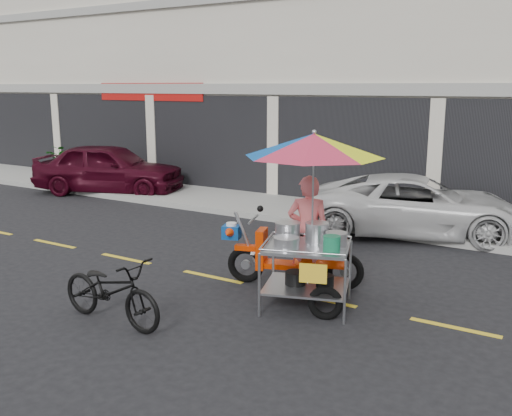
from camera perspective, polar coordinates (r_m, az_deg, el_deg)
The scene contains 9 objects.
ground at distance 8.85m, azimuth 6.37°, elevation -9.08°, with size 90.00×90.00×0.00m, color black.
sidewalk at distance 13.80m, azimuth 16.11°, elevation -1.39°, with size 45.00×3.00×0.15m, color gray.
centerline at distance 8.84m, azimuth 6.37°, elevation -9.06°, with size 42.00×0.10×0.01m, color gold.
maroon_sedan at distance 17.71m, azimuth -14.48°, elevation 3.86°, with size 1.79×4.46×1.52m, color #330512.
white_pickup at distance 12.80m, azimuth 15.80°, elevation 0.23°, with size 2.16×4.68×1.30m, color silver.
plant_tall at distance 21.58m, azimuth -19.00°, elevation 4.68°, with size 0.88×0.76×0.97m, color #10490D.
plant_short at distance 20.60m, azimuth -17.32°, elevation 4.30°, with size 0.48×0.48×0.86m, color #10490D.
near_bicycle at distance 8.06m, azimuth -14.29°, elevation -7.97°, with size 0.63×1.80×0.94m, color black.
food_vendor_rig at distance 8.43m, azimuth 5.34°, elevation 1.43°, with size 3.01×2.50×2.60m.
Camera 1 is at (3.43, -7.50, 3.19)m, focal length 40.00 mm.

